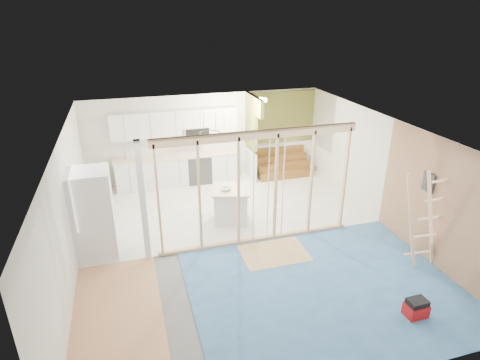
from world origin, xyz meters
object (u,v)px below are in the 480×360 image
object	(u,v)px
island	(231,205)
toolbox	(416,308)
ladder	(423,220)
fridge	(93,214)

from	to	relation	value
island	toolbox	world-z (taller)	island
ladder	island	bearing A→B (deg)	157.02
fridge	ladder	world-z (taller)	ladder
island	ladder	bearing A→B (deg)	-26.78
fridge	ladder	xyz separation A→B (m)	(6.22, -2.24, 0.09)
fridge	toolbox	xyz separation A→B (m)	(5.23, -3.51, -0.80)
toolbox	ladder	size ratio (longest dim) A/B	0.18
island	toolbox	xyz separation A→B (m)	(2.12, -4.16, -0.27)
island	toolbox	bearing A→B (deg)	-46.88
toolbox	fridge	bearing A→B (deg)	144.96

